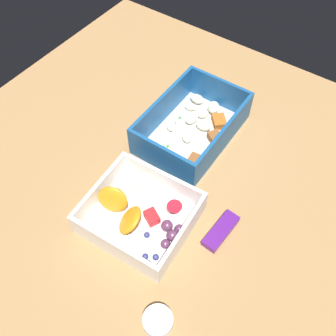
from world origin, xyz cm
name	(u,v)px	position (x,y,z in cm)	size (l,w,h in cm)	color
table_surface	(162,183)	(0.00, 0.00, 1.00)	(80.00, 80.00, 2.00)	#9E7547
pasta_container	(193,128)	(-11.05, -1.12, 4.11)	(19.60, 13.30, 6.60)	white
fruit_bowl	(139,215)	(8.17, 1.60, 3.76)	(15.04, 16.34, 5.65)	white
candy_bar	(221,231)	(2.87, 12.98, 2.60)	(7.00, 2.40, 1.20)	#51197A
paper_cup_liner	(158,321)	(19.01, 12.85, 3.08)	(4.00, 4.00, 2.15)	white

